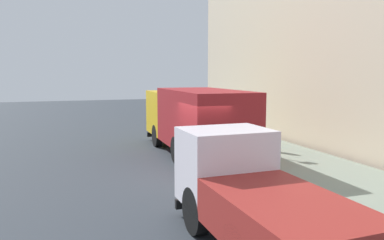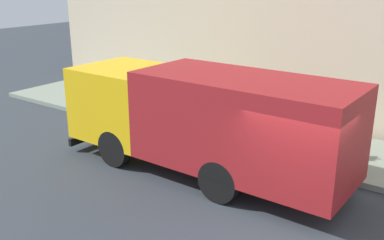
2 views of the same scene
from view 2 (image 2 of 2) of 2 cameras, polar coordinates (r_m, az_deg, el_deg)
name	(u,v)px [view 2 (image 2 of 2)]	position (r m, az deg, el deg)	size (l,w,h in m)	color
ground	(287,230)	(10.15, 12.11, -13.71)	(80.00, 80.00, 0.00)	#31383F
sidewalk	(353,157)	(14.19, 20.03, -4.53)	(3.52, 30.00, 0.17)	gray
large_utility_truck	(203,117)	(11.94, 1.39, 0.40)	(2.62, 8.42, 2.90)	yellow
pedestrian_walking	(263,114)	(14.20, 9.05, 0.75)	(0.41, 0.41, 1.74)	#5B554C
traffic_cone_orange	(140,113)	(16.31, -6.75, 0.89)	(0.44, 0.44, 0.63)	orange
street_sign_post	(280,111)	(13.16, 11.30, 1.13)	(0.44, 0.08, 2.26)	#4C5156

